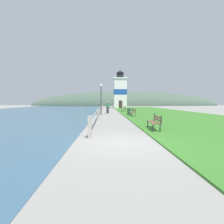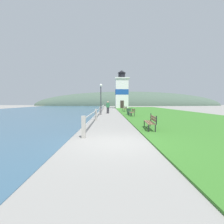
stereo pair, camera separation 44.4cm
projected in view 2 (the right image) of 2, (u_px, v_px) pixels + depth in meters
ground_plane at (114, 143)px, 7.16m from camera, size 160.00×160.00×0.00m
grass_verge at (161, 113)px, 25.99m from camera, size 12.00×56.22×0.06m
water_strip at (15, 113)px, 25.61m from camera, size 24.00×89.95×0.01m
seawall_railing at (100, 110)px, 23.49m from camera, size 0.18×31.04×1.04m
park_bench_near at (151, 121)px, 10.37m from camera, size 0.64×2.02×0.94m
park_bench_midway at (132, 112)px, 20.13m from camera, size 0.56×1.71×0.94m
park_bench_far at (125, 108)px, 29.70m from camera, size 0.65×1.95×0.94m
lighthouse at (122, 92)px, 45.81m from camera, size 3.72×3.72×9.90m
person_strolling at (108, 107)px, 25.12m from camera, size 0.49×0.36×1.77m
trash_bin at (129, 112)px, 21.99m from camera, size 0.54×0.54×0.84m
lamp_post at (101, 94)px, 22.33m from camera, size 0.36×0.36×3.96m
distant_hillside at (128, 106)px, 74.65m from camera, size 80.00×16.00×12.00m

